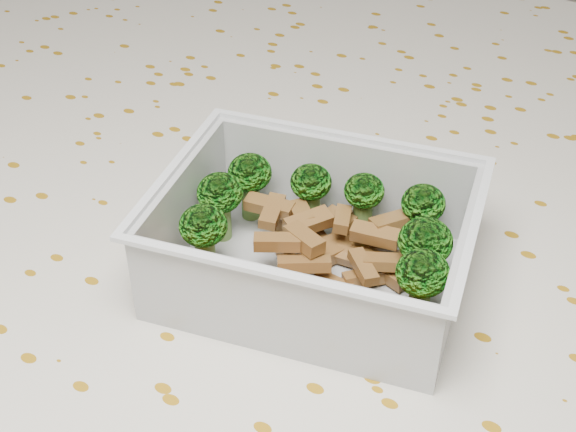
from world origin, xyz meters
The scene contains 6 objects.
dining_table centered at (0.00, 0.00, 0.67)m, with size 1.40×0.90×0.75m.
tablecloth centered at (0.00, 0.00, 0.72)m, with size 1.46×0.96×0.19m.
lunch_container centered at (0.04, -0.01, 0.78)m, with size 0.20×0.17×0.06m.
broccoli_florets centered at (0.03, 0.01, 0.79)m, with size 0.16×0.11×0.05m.
meat_pile centered at (0.04, 0.01, 0.77)m, with size 0.11×0.08×0.03m.
sausage centered at (0.05, -0.05, 0.77)m, with size 0.15×0.06×0.02m.
Camera 1 is at (0.21, -0.32, 1.07)m, focal length 50.00 mm.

